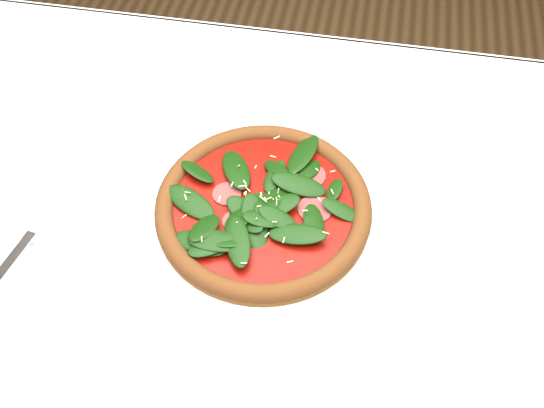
# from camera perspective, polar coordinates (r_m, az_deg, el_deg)

# --- Properties ---
(dining_table) EXTENTS (1.21, 0.81, 0.75)m
(dining_table) POSITION_cam_1_polar(r_m,az_deg,el_deg) (0.86, 0.82, -6.34)
(dining_table) COLOR silver
(dining_table) RESTS_ON ground
(plate) EXTENTS (0.32, 0.32, 0.01)m
(plate) POSITION_cam_1_polar(r_m,az_deg,el_deg) (0.78, -0.81, -0.87)
(plate) COLOR silver
(plate) RESTS_ON dining_table
(pizza) EXTENTS (0.35, 0.35, 0.04)m
(pizza) POSITION_cam_1_polar(r_m,az_deg,el_deg) (0.77, -0.83, -0.06)
(pizza) COLOR brown
(pizza) RESTS_ON plate
(napkin) EXTENTS (0.14, 0.07, 0.01)m
(napkin) POSITION_cam_1_polar(r_m,az_deg,el_deg) (0.80, -23.58, -5.73)
(napkin) COLOR silver
(napkin) RESTS_ON dining_table
(fork) EXTENTS (0.04, 0.14, 0.00)m
(fork) POSITION_cam_1_polar(r_m,az_deg,el_deg) (0.80, -22.75, -4.08)
(fork) COLOR silver
(fork) RESTS_ON napkin
(saucer_far) EXTENTS (0.12, 0.12, 0.01)m
(saucer_far) POSITION_cam_1_polar(r_m,az_deg,el_deg) (0.94, 21.93, 6.27)
(saucer_far) COLOR silver
(saucer_far) RESTS_ON dining_table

